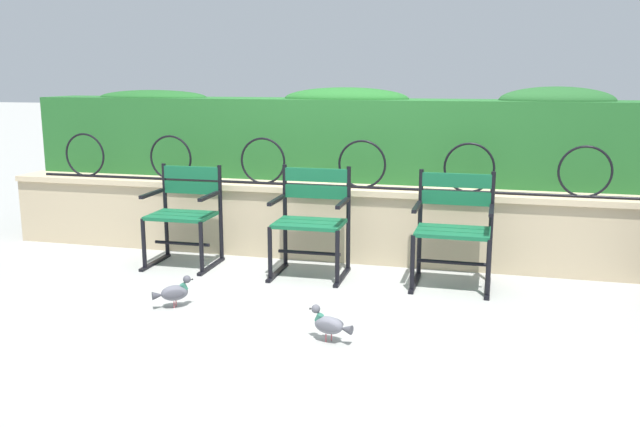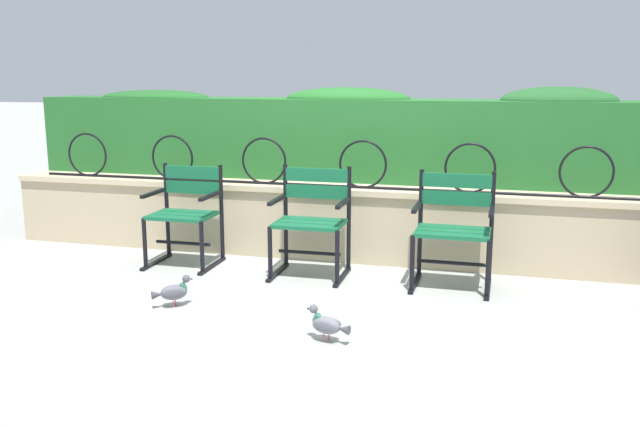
% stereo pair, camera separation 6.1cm
% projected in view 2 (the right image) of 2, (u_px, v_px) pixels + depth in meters
% --- Properties ---
extents(ground_plane, '(60.00, 60.00, 0.00)m').
position_uv_depth(ground_plane, '(318.00, 283.00, 5.38)').
color(ground_plane, '#9E9E99').
extents(stone_wall, '(6.39, 0.41, 0.65)m').
position_uv_depth(stone_wall, '(342.00, 222.00, 6.06)').
color(stone_wall, tan).
rests_on(stone_wall, ground).
extents(iron_arch_fence, '(5.87, 0.02, 0.42)m').
position_uv_depth(iron_arch_fence, '(316.00, 166.00, 5.95)').
color(iron_arch_fence, black).
rests_on(iron_arch_fence, stone_wall).
extents(hedge_row, '(6.26, 0.58, 0.86)m').
position_uv_depth(hedge_row, '(355.00, 135.00, 6.35)').
color(hedge_row, '#236028').
rests_on(hedge_row, stone_wall).
extents(park_chair_left, '(0.57, 0.53, 0.85)m').
position_uv_depth(park_chair_left, '(186.00, 212.00, 5.87)').
color(park_chair_left, '#145B38').
rests_on(park_chair_left, ground).
extents(park_chair_centre, '(0.60, 0.53, 0.88)m').
position_uv_depth(park_chair_centre, '(312.00, 218.00, 5.55)').
color(park_chair_centre, '#145B38').
rests_on(park_chair_centre, ground).
extents(park_chair_right, '(0.60, 0.52, 0.88)m').
position_uv_depth(park_chair_right, '(454.00, 226.00, 5.25)').
color(park_chair_right, '#145B38').
rests_on(park_chair_right, ground).
extents(pigeon_near_chairs, '(0.25, 0.21, 0.22)m').
position_uv_depth(pigeon_near_chairs, '(173.00, 292.00, 4.81)').
color(pigeon_near_chairs, '#5B5B66').
rests_on(pigeon_near_chairs, ground).
extents(pigeon_far_side, '(0.29, 0.14, 0.22)m').
position_uv_depth(pigeon_far_side, '(327.00, 324.00, 4.18)').
color(pigeon_far_side, slate).
rests_on(pigeon_far_side, ground).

